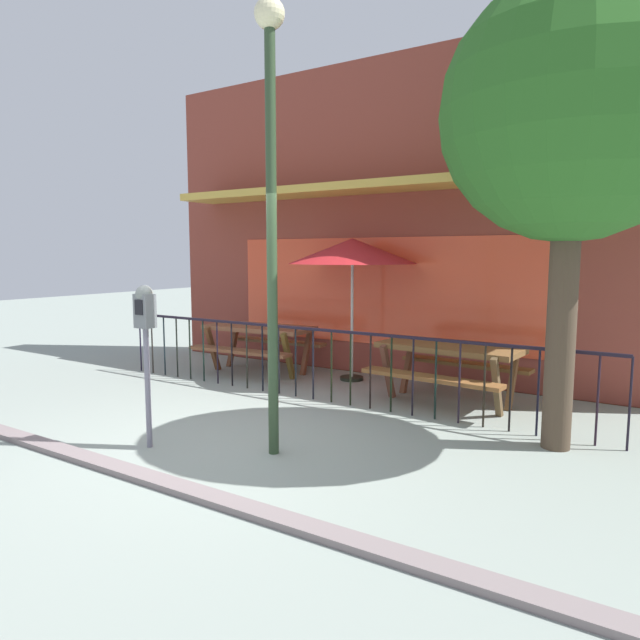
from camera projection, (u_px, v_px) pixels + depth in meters
ground at (211, 447)px, 5.65m from camera, size 40.00×40.00×0.00m
pub_storefront at (392, 220)px, 8.88m from camera, size 8.50×1.35×4.96m
patio_fence_front at (322, 352)px, 7.35m from camera, size 7.16×0.04×0.97m
picnic_table_left at (259, 336)px, 9.13m from camera, size 1.88×1.47×0.79m
picnic_table_right at (449, 357)px, 7.20m from camera, size 1.90×1.50×0.79m
patio_umbrella at (353, 252)px, 8.42m from camera, size 1.95×1.95×2.18m
parking_meter_near at (145, 323)px, 5.49m from camera, size 0.18×0.17×1.64m
street_tree at (572, 113)px, 5.24m from camera, size 2.48×2.48×4.53m
street_lamp at (271, 168)px, 5.15m from camera, size 0.28×0.28×4.22m
curb_edge at (137, 477)px, 4.87m from camera, size 11.90×0.20×0.11m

